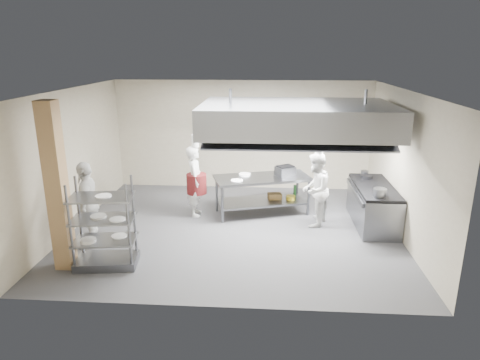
# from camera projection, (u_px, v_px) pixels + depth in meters

# --- Properties ---
(floor) EXTENTS (7.00, 7.00, 0.00)m
(floor) POSITION_uv_depth(u_px,v_px,m) (234.00, 229.00, 9.41)
(floor) COLOR #373739
(floor) RESTS_ON ground
(ceiling) EXTENTS (7.00, 7.00, 0.00)m
(ceiling) POSITION_uv_depth(u_px,v_px,m) (234.00, 90.00, 8.53)
(ceiling) COLOR silver
(ceiling) RESTS_ON wall_back
(wall_back) EXTENTS (7.00, 0.00, 7.00)m
(wall_back) POSITION_uv_depth(u_px,v_px,m) (243.00, 135.00, 11.83)
(wall_back) COLOR tan
(wall_back) RESTS_ON ground
(wall_left) EXTENTS (0.00, 6.00, 6.00)m
(wall_left) POSITION_uv_depth(u_px,v_px,m) (72.00, 160.00, 9.20)
(wall_left) COLOR tan
(wall_left) RESTS_ON ground
(wall_right) EXTENTS (0.00, 6.00, 6.00)m
(wall_right) POSITION_uv_depth(u_px,v_px,m) (404.00, 166.00, 8.74)
(wall_right) COLOR tan
(wall_right) RESTS_ON ground
(column) EXTENTS (0.30, 0.30, 3.00)m
(column) POSITION_uv_depth(u_px,v_px,m) (57.00, 188.00, 7.34)
(column) COLOR tan
(column) RESTS_ON floor
(exhaust_hood) EXTENTS (4.00, 2.50, 0.60)m
(exhaust_hood) POSITION_uv_depth(u_px,v_px,m) (297.00, 118.00, 9.00)
(exhaust_hood) COLOR gray
(exhaust_hood) RESTS_ON ceiling
(hood_strip_a) EXTENTS (1.60, 0.12, 0.04)m
(hood_strip_a) POSITION_uv_depth(u_px,v_px,m) (254.00, 132.00, 9.16)
(hood_strip_a) COLOR white
(hood_strip_a) RESTS_ON exhaust_hood
(hood_strip_b) EXTENTS (1.60, 0.12, 0.04)m
(hood_strip_b) POSITION_uv_depth(u_px,v_px,m) (339.00, 133.00, 9.04)
(hood_strip_b) COLOR white
(hood_strip_b) RESTS_ON exhaust_hood
(wall_shelf) EXTENTS (1.50, 0.28, 0.04)m
(wall_shelf) POSITION_uv_depth(u_px,v_px,m) (309.00, 137.00, 11.56)
(wall_shelf) COLOR gray
(wall_shelf) RESTS_ON wall_back
(island) EXTENTS (2.39, 1.51, 0.91)m
(island) POSITION_uv_depth(u_px,v_px,m) (262.00, 195.00, 10.19)
(island) COLOR gray
(island) RESTS_ON floor
(island_worktop) EXTENTS (2.39, 1.51, 0.06)m
(island_worktop) POSITION_uv_depth(u_px,v_px,m) (262.00, 178.00, 10.07)
(island_worktop) COLOR gray
(island_worktop) RESTS_ON island
(island_undershelf) EXTENTS (2.19, 1.38, 0.04)m
(island_undershelf) POSITION_uv_depth(u_px,v_px,m) (262.00, 201.00, 10.24)
(island_undershelf) COLOR slate
(island_undershelf) RESTS_ON island
(pass_rack) EXTENTS (1.16, 0.77, 1.63)m
(pass_rack) POSITION_uv_depth(u_px,v_px,m) (103.00, 224.00, 7.59)
(pass_rack) COLOR slate
(pass_rack) RESTS_ON floor
(cooking_range) EXTENTS (0.80, 2.00, 0.84)m
(cooking_range) POSITION_uv_depth(u_px,v_px,m) (373.00, 206.00, 9.56)
(cooking_range) COLOR slate
(cooking_range) RESTS_ON floor
(range_top) EXTENTS (0.78, 1.96, 0.06)m
(range_top) POSITION_uv_depth(u_px,v_px,m) (375.00, 187.00, 9.43)
(range_top) COLOR black
(range_top) RESTS_ON cooking_range
(chef_head) EXTENTS (0.48, 0.66, 1.67)m
(chef_head) POSITION_uv_depth(u_px,v_px,m) (195.00, 181.00, 9.98)
(chef_head) COLOR silver
(chef_head) RESTS_ON floor
(chef_line) EXTENTS (0.87, 0.97, 1.65)m
(chef_line) POSITION_uv_depth(u_px,v_px,m) (315.00, 190.00, 9.40)
(chef_line) COLOR white
(chef_line) RESTS_ON floor
(chef_plating) EXTENTS (0.62, 1.08, 1.74)m
(chef_plating) POSITION_uv_depth(u_px,v_px,m) (88.00, 205.00, 8.37)
(chef_plating) COLOR white
(chef_plating) RESTS_ON floor
(griddle) EXTENTS (0.52, 0.50, 0.20)m
(griddle) POSITION_uv_depth(u_px,v_px,m) (285.00, 171.00, 10.17)
(griddle) COLOR slate
(griddle) RESTS_ON island_worktop
(wicker_basket) EXTENTS (0.35, 0.27, 0.14)m
(wicker_basket) POSITION_uv_depth(u_px,v_px,m) (275.00, 196.00, 10.31)
(wicker_basket) COLOR olive
(wicker_basket) RESTS_ON island_undershelf
(stockpot) EXTENTS (0.26, 0.26, 0.18)m
(stockpot) POSITION_uv_depth(u_px,v_px,m) (380.00, 193.00, 8.70)
(stockpot) COLOR gray
(stockpot) RESTS_ON range_top
(plate_stack) EXTENTS (0.28, 0.28, 0.05)m
(plate_stack) POSITION_uv_depth(u_px,v_px,m) (105.00, 239.00, 7.68)
(plate_stack) COLOR white
(plate_stack) RESTS_ON pass_rack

